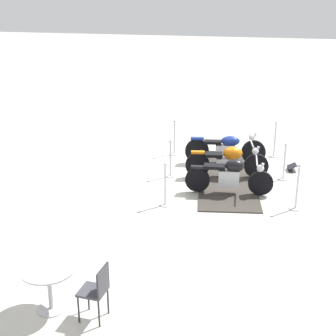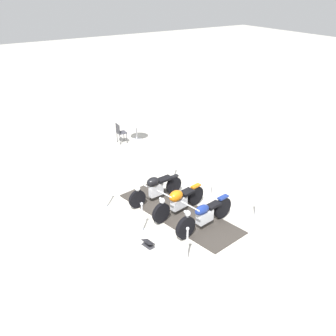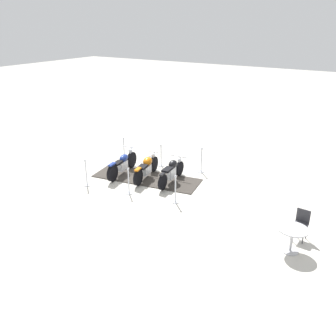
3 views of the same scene
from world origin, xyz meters
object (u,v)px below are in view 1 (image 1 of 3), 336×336
object	(u,v)px
stanchion_left_rear	(174,142)
cafe_table	(49,279)
motorcycle_black	(230,175)
info_placard	(292,168)
cafe_chair_near_table	(97,289)
motorcycle_navy	(226,148)
stanchion_left_mid	(170,164)
stanchion_left_front	(165,190)
stanchion_right_rear	(275,144)
motorcycle_copper	(228,161)
stanchion_right_front	(297,193)
stanchion_right_mid	(284,167)

from	to	relation	value
stanchion_left_rear	cafe_table	world-z (taller)	stanchion_left_rear
motorcycle_black	info_placard	xyz separation A→B (m)	(1.51, 2.06, -0.44)
info_placard	cafe_chair_near_table	world-z (taller)	cafe_chair_near_table
motorcycle_black	motorcycle_navy	distance (m)	2.24
stanchion_left_rear	stanchion_left_mid	size ratio (longest dim) A/B	1.05
stanchion_left_mid	cafe_chair_near_table	world-z (taller)	stanchion_left_mid
stanchion_left_rear	stanchion_left_front	size ratio (longest dim) A/B	1.02
stanchion_right_rear	cafe_table	size ratio (longest dim) A/B	1.30
motorcycle_copper	stanchion_right_front	distance (m)	2.41
stanchion_right_rear	stanchion_right_mid	xyz separation A→B (m)	(0.31, -1.86, -0.05)
cafe_chair_near_table	motorcycle_copper	bearing A→B (deg)	-97.27
motorcycle_black	stanchion_left_front	world-z (taller)	stanchion_left_front
stanchion_right_mid	stanchion_right_front	bearing A→B (deg)	-80.58
motorcycle_navy	cafe_table	world-z (taller)	motorcycle_navy
stanchion_right_front	stanchion_left_front	size ratio (longest dim) A/B	1.03
stanchion_left_mid	stanchion_right_mid	world-z (taller)	stanchion_left_mid
motorcycle_black	cafe_chair_near_table	world-z (taller)	motorcycle_black
motorcycle_navy	motorcycle_copper	bearing A→B (deg)	-89.21
motorcycle_copper	stanchion_right_front	world-z (taller)	stanchion_right_front
stanchion_right_mid	cafe_table	bearing A→B (deg)	-117.92
motorcycle_navy	info_placard	size ratio (longest dim) A/B	5.76
stanchion_right_front	info_placard	size ratio (longest dim) A/B	2.76
stanchion_right_front	stanchion_right_rear	xyz separation A→B (m)	(-0.62, 3.72, 0.01)
cafe_chair_near_table	stanchion_left_mid	bearing A→B (deg)	-83.66
motorcycle_copper	stanchion_left_rear	xyz separation A→B (m)	(-1.85, 1.60, -0.10)
motorcycle_black	info_placard	world-z (taller)	motorcycle_black
stanchion_right_front	stanchion_right_rear	bearing A→B (deg)	99.42
stanchion_left_rear	stanchion_left_mid	distance (m)	1.89
motorcycle_copper	stanchion_right_rear	xyz separation A→B (m)	(1.16, 2.10, -0.09)
stanchion_right_front	stanchion_left_front	xyz separation A→B (m)	(-3.01, -0.50, 0.00)
motorcycle_black	cafe_table	bearing A→B (deg)	-118.28
motorcycle_copper	cafe_chair_near_table	size ratio (longest dim) A/B	2.37
motorcycle_black	stanchion_left_rear	bearing A→B (deg)	121.44
motorcycle_copper	stanchion_left_mid	size ratio (longest dim) A/B	2.11
motorcycle_navy	stanchion_right_rear	distance (m)	1.69
stanchion_left_mid	info_placard	distance (m)	3.46
stanchion_left_rear	cafe_table	distance (m)	8.04
motorcycle_navy	cafe_chair_near_table	distance (m)	7.66
motorcycle_black	cafe_table	world-z (taller)	motorcycle_black
cafe_table	cafe_chair_near_table	distance (m)	0.82
stanchion_right_front	stanchion_right_mid	xyz separation A→B (m)	(-0.31, 1.86, -0.04)
stanchion_left_rear	cafe_chair_near_table	xyz separation A→B (m)	(0.60, -8.09, 0.16)
stanchion_left_mid	cafe_chair_near_table	distance (m)	6.23
cafe_table	stanchion_left_front	bearing A→B (deg)	79.05
motorcycle_navy	stanchion_right_rear	bearing A→B (deg)	27.33
motorcycle_copper	stanchion_right_mid	bearing A→B (deg)	-1.35
motorcycle_navy	stanchion_left_mid	bearing A→B (deg)	-143.97
stanchion_left_front	stanchion_left_mid	size ratio (longest dim) A/B	1.03
stanchion_right_front	stanchion_left_mid	size ratio (longest dim) A/B	1.06
stanchion_right_mid	cafe_table	xyz separation A→B (m)	(-3.53, -6.67, 0.22)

